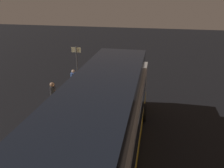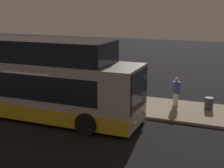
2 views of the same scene
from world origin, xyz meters
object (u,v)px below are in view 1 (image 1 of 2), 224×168
Objects in this scene: passenger_with_bags at (69,96)px; sign_post at (77,58)px; passenger_waiting at (74,80)px; trash_bin at (83,78)px; passenger_boarding at (53,95)px; bus_lead at (103,135)px; suitcase at (79,100)px.

sign_post is at bearing -158.94° from passenger_with_bags.
trash_bin is at bearing -47.71° from passenger_waiting.
sign_post is at bearing -130.03° from passenger_boarding.
passenger_with_bags is at bearing 35.61° from bus_lead.
passenger_waiting is at bearing -158.89° from passenger_with_bags.
bus_lead is 7.44× the size of passenger_with_bags.
sign_post is (9.84, 4.62, 0.05)m from bus_lead.
passenger_waiting reaches higher than suitcase.
passenger_waiting is 0.96× the size of passenger_with_bags.
passenger_boarding is at bearing -173.61° from sign_post.
bus_lead reaches higher than sign_post.
sign_post reaches higher than suitcase.
passenger_boarding is 2.80× the size of trash_bin.
sign_post is 1.83m from trash_bin.
suitcase is 5.32m from sign_post.
bus_lead is 5.67m from passenger_boarding.
passenger_waiting is at bearing 27.53° from suitcase.
bus_lead reaches higher than trash_bin.
bus_lead is 13.45× the size of suitcase.
bus_lead is at bearing 41.72° from passenger_with_bags.
passenger_waiting is 2.75m from passenger_with_bags.
passenger_waiting is 1.83m from trash_bin.
suitcase is 1.40× the size of trash_bin.
passenger_boarding is 0.91m from passenger_with_bags.
sign_post is (5.83, 0.65, 0.63)m from passenger_boarding.
sign_post is at bearing -30.66° from passenger_waiting.
bus_lead is 8.12m from passenger_waiting.
trash_bin is (1.75, -0.07, -0.51)m from passenger_waiting.
passenger_with_bags is at bearing 162.00° from passenger_boarding.
passenger_boarding is at bearing -55.48° from passenger_with_bags.
sign_post is at bearing 25.15° from bus_lead.
passenger_boarding is at bearing 130.78° from suitcase.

